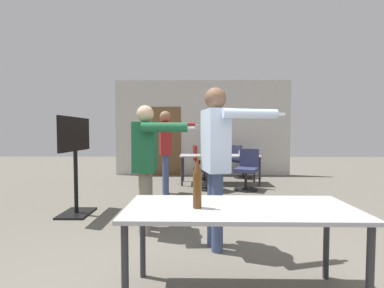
{
  "coord_description": "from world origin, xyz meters",
  "views": [
    {
      "loc": [
        -0.19,
        -1.5,
        1.29
      ],
      "look_at": [
        -0.26,
        2.68,
        1.1
      ],
      "focal_mm": 24.0,
      "sensor_mm": 36.0,
      "label": 1
    }
  ],
  "objects_px": {
    "office_chair_mid_tucked": "(241,162)",
    "office_chair_far_left": "(247,171)",
    "office_chair_side_rolled": "(202,163)",
    "tv_screen": "(75,157)",
    "person_far_watching": "(147,157)",
    "beer_bottle": "(197,183)",
    "office_chair_far_right": "(210,171)",
    "person_center_tall": "(166,144)",
    "drink_cup": "(241,153)",
    "person_near_casual": "(216,151)"
  },
  "relations": [
    {
      "from": "office_chair_mid_tucked",
      "to": "office_chair_far_left",
      "type": "distance_m",
      "value": 1.48
    },
    {
      "from": "office_chair_side_rolled",
      "to": "tv_screen",
      "type": "bearing_deg",
      "value": -41.36
    },
    {
      "from": "tv_screen",
      "to": "person_far_watching",
      "type": "xyz_separation_m",
      "value": [
        1.25,
        -0.66,
        0.06
      ]
    },
    {
      "from": "office_chair_mid_tucked",
      "to": "office_chair_far_left",
      "type": "relative_size",
      "value": 1.03
    },
    {
      "from": "beer_bottle",
      "to": "office_chair_far_left",
      "type": "bearing_deg",
      "value": 73.6
    },
    {
      "from": "person_far_watching",
      "to": "office_chair_far_right",
      "type": "distance_m",
      "value": 2.66
    },
    {
      "from": "person_far_watching",
      "to": "office_chair_mid_tucked",
      "type": "bearing_deg",
      "value": 151.77
    },
    {
      "from": "office_chair_mid_tucked",
      "to": "beer_bottle",
      "type": "height_order",
      "value": "beer_bottle"
    },
    {
      "from": "person_center_tall",
      "to": "office_chair_far_right",
      "type": "height_order",
      "value": "person_center_tall"
    },
    {
      "from": "tv_screen",
      "to": "drink_cup",
      "type": "height_order",
      "value": "tv_screen"
    },
    {
      "from": "person_near_casual",
      "to": "drink_cup",
      "type": "xyz_separation_m",
      "value": [
        0.88,
        3.56,
        -0.3
      ]
    },
    {
      "from": "beer_bottle",
      "to": "person_center_tall",
      "type": "bearing_deg",
      "value": 100.57
    },
    {
      "from": "person_far_watching",
      "to": "drink_cup",
      "type": "xyz_separation_m",
      "value": [
        1.75,
        3.09,
        -0.19
      ]
    },
    {
      "from": "office_chair_mid_tucked",
      "to": "beer_bottle",
      "type": "xyz_separation_m",
      "value": [
        -1.26,
        -5.33,
        0.47
      ]
    },
    {
      "from": "person_far_watching",
      "to": "office_chair_far_right",
      "type": "bearing_deg",
      "value": 156.25
    },
    {
      "from": "person_center_tall",
      "to": "office_chair_side_rolled",
      "type": "height_order",
      "value": "person_center_tall"
    },
    {
      "from": "person_center_tall",
      "to": "office_chair_side_rolled",
      "type": "xyz_separation_m",
      "value": [
        0.77,
        1.71,
        -0.62
      ]
    },
    {
      "from": "office_chair_far_left",
      "to": "beer_bottle",
      "type": "relative_size",
      "value": 2.3
    },
    {
      "from": "office_chair_far_left",
      "to": "drink_cup",
      "type": "relative_size",
      "value": 7.62
    },
    {
      "from": "office_chair_far_right",
      "to": "office_chair_far_left",
      "type": "bearing_deg",
      "value": -34.79
    },
    {
      "from": "office_chair_far_right",
      "to": "beer_bottle",
      "type": "distance_m",
      "value": 3.85
    },
    {
      "from": "office_chair_far_left",
      "to": "office_chair_side_rolled",
      "type": "bearing_deg",
      "value": -24.89
    },
    {
      "from": "office_chair_far_left",
      "to": "tv_screen",
      "type": "bearing_deg",
      "value": 57.1
    },
    {
      "from": "person_near_casual",
      "to": "drink_cup",
      "type": "height_order",
      "value": "person_near_casual"
    },
    {
      "from": "office_chair_mid_tucked",
      "to": "office_chair_side_rolled",
      "type": "bearing_deg",
      "value": -108.34
    },
    {
      "from": "tv_screen",
      "to": "office_chair_side_rolled",
      "type": "xyz_separation_m",
      "value": [
        2.04,
        3.04,
        -0.47
      ]
    },
    {
      "from": "person_far_watching",
      "to": "office_chair_far_right",
      "type": "xyz_separation_m",
      "value": [
        0.95,
        2.42,
        -0.55
      ]
    },
    {
      "from": "person_near_casual",
      "to": "office_chair_mid_tucked",
      "type": "bearing_deg",
      "value": 153.67
    },
    {
      "from": "person_near_casual",
      "to": "office_chair_mid_tucked",
      "type": "height_order",
      "value": "person_near_casual"
    },
    {
      "from": "office_chair_far_left",
      "to": "beer_bottle",
      "type": "distance_m",
      "value": 4.05
    },
    {
      "from": "office_chair_mid_tucked",
      "to": "person_far_watching",
      "type": "bearing_deg",
      "value": -56.32
    },
    {
      "from": "person_near_casual",
      "to": "beer_bottle",
      "type": "distance_m",
      "value": 0.95
    },
    {
      "from": "drink_cup",
      "to": "office_chair_far_left",
      "type": "bearing_deg",
      "value": -86.66
    },
    {
      "from": "office_chair_mid_tucked",
      "to": "drink_cup",
      "type": "height_order",
      "value": "office_chair_mid_tucked"
    },
    {
      "from": "office_chair_far_right",
      "to": "office_chair_far_left",
      "type": "height_order",
      "value": "office_chair_far_right"
    },
    {
      "from": "office_chair_far_right",
      "to": "beer_bottle",
      "type": "bearing_deg",
      "value": -132.39
    },
    {
      "from": "tv_screen",
      "to": "office_chair_far_left",
      "type": "xyz_separation_m",
      "value": [
        3.03,
        1.81,
        -0.49
      ]
    },
    {
      "from": "person_near_casual",
      "to": "office_chair_far_right",
      "type": "distance_m",
      "value": 2.97
    },
    {
      "from": "beer_bottle",
      "to": "office_chair_mid_tucked",
      "type": "bearing_deg",
      "value": 76.71
    },
    {
      "from": "drink_cup",
      "to": "office_chair_side_rolled",
      "type": "bearing_deg",
      "value": 147.34
    },
    {
      "from": "person_center_tall",
      "to": "person_far_watching",
      "type": "relative_size",
      "value": 1.06
    },
    {
      "from": "office_chair_far_left",
      "to": "drink_cup",
      "type": "distance_m",
      "value": 0.72
    },
    {
      "from": "beer_bottle",
      "to": "office_chair_far_right",
      "type": "bearing_deg",
      "value": 85.54
    },
    {
      "from": "person_center_tall",
      "to": "office_chair_far_right",
      "type": "relative_size",
      "value": 1.89
    },
    {
      "from": "tv_screen",
      "to": "beer_bottle",
      "type": "relative_size",
      "value": 3.85
    },
    {
      "from": "office_chair_side_rolled",
      "to": "office_chair_far_right",
      "type": "height_order",
      "value": "office_chair_side_rolled"
    },
    {
      "from": "office_chair_side_rolled",
      "to": "drink_cup",
      "type": "xyz_separation_m",
      "value": [
        0.95,
        -0.61,
        0.34
      ]
    },
    {
      "from": "beer_bottle",
      "to": "drink_cup",
      "type": "distance_m",
      "value": 4.61
    },
    {
      "from": "person_far_watching",
      "to": "office_chair_mid_tucked",
      "type": "height_order",
      "value": "person_far_watching"
    },
    {
      "from": "office_chair_far_right",
      "to": "office_chair_mid_tucked",
      "type": "distance_m",
      "value": 1.8
    }
  ]
}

